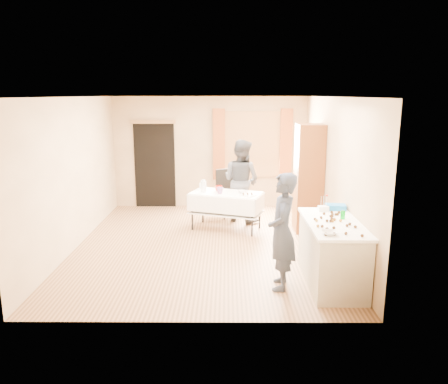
{
  "coord_description": "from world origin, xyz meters",
  "views": [
    {
      "loc": [
        0.39,
        -7.46,
        2.64
      ],
      "look_at": [
        0.35,
        0.0,
        0.97
      ],
      "focal_mm": 35.0,
      "sensor_mm": 36.0,
      "label": 1
    }
  ],
  "objects_px": {
    "cabinet": "(309,178)",
    "counter": "(332,253)",
    "party_table": "(226,207)",
    "girl": "(282,232)",
    "chair": "(228,203)",
    "woman": "(241,181)"
  },
  "relations": [
    {
      "from": "counter",
      "to": "woman",
      "type": "distance_m",
      "value": 3.39
    },
    {
      "from": "girl",
      "to": "woman",
      "type": "xyz_separation_m",
      "value": [
        -0.45,
        3.3,
        0.05
      ]
    },
    {
      "from": "counter",
      "to": "party_table",
      "type": "bearing_deg",
      "value": 120.49
    },
    {
      "from": "woman",
      "to": "counter",
      "type": "bearing_deg",
      "value": 148.02
    },
    {
      "from": "woman",
      "to": "party_table",
      "type": "bearing_deg",
      "value": 99.82
    },
    {
      "from": "girl",
      "to": "cabinet",
      "type": "bearing_deg",
      "value": 168.54
    },
    {
      "from": "party_table",
      "to": "girl",
      "type": "distance_m",
      "value": 2.82
    },
    {
      "from": "cabinet",
      "to": "girl",
      "type": "xyz_separation_m",
      "value": [
        -0.84,
        -2.63,
        -0.23
      ]
    },
    {
      "from": "party_table",
      "to": "counter",
      "type": "bearing_deg",
      "value": -40.53
    },
    {
      "from": "counter",
      "to": "girl",
      "type": "bearing_deg",
      "value": -168.52
    },
    {
      "from": "cabinet",
      "to": "girl",
      "type": "bearing_deg",
      "value": -107.6
    },
    {
      "from": "cabinet",
      "to": "counter",
      "type": "distance_m",
      "value": 2.55
    },
    {
      "from": "counter",
      "to": "party_table",
      "type": "distance_m",
      "value": 2.95
    },
    {
      "from": "chair",
      "to": "girl",
      "type": "xyz_separation_m",
      "value": [
        0.72,
        -3.64,
        0.5
      ]
    },
    {
      "from": "party_table",
      "to": "girl",
      "type": "bearing_deg",
      "value": -55.21
    },
    {
      "from": "cabinet",
      "to": "chair",
      "type": "relative_size",
      "value": 2.02
    },
    {
      "from": "cabinet",
      "to": "counter",
      "type": "xyz_separation_m",
      "value": [
        -0.1,
        -2.48,
        -0.59
      ]
    },
    {
      "from": "counter",
      "to": "party_table",
      "type": "xyz_separation_m",
      "value": [
        -1.5,
        2.54,
        -0.01
      ]
    },
    {
      "from": "cabinet",
      "to": "woman",
      "type": "bearing_deg",
      "value": 152.62
    },
    {
      "from": "party_table",
      "to": "chair",
      "type": "xyz_separation_m",
      "value": [
        0.04,
        0.95,
        -0.14
      ]
    },
    {
      "from": "cabinet",
      "to": "chair",
      "type": "bearing_deg",
      "value": 147.11
    },
    {
      "from": "counter",
      "to": "cabinet",
      "type": "bearing_deg",
      "value": 87.69
    }
  ]
}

